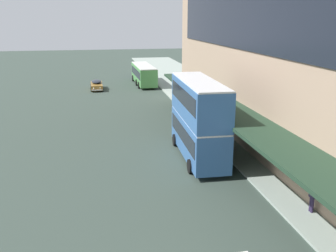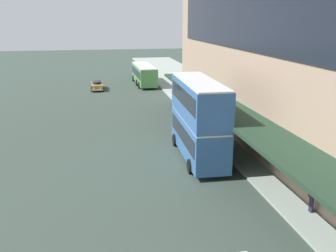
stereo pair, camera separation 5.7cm
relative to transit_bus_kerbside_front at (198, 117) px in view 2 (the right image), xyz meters
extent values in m
cube|color=#3563A0|center=(0.00, 0.00, -1.54)|extent=(2.72, 9.14, 2.74)
cube|color=black|center=(0.00, 0.00, -1.21)|extent=(2.74, 8.41, 1.20)
cube|color=silver|center=(0.00, 0.00, -0.12)|extent=(2.62, 9.14, 0.12)
cube|color=#3563A0|center=(0.00, 0.00, 1.30)|extent=(2.72, 9.14, 2.74)
cube|color=black|center=(0.00, 0.00, 1.63)|extent=(2.74, 8.41, 1.20)
cube|color=silver|center=(0.00, 0.00, 2.72)|extent=(2.62, 9.14, 0.12)
cube|color=black|center=(0.13, 4.57, 2.42)|extent=(1.24, 0.09, 0.36)
cylinder|color=black|center=(-1.15, 3.12, -2.76)|extent=(0.28, 1.01, 1.00)
cylinder|color=black|center=(1.32, 3.05, -2.76)|extent=(0.28, 1.01, 1.00)
cylinder|color=black|center=(-1.31, -2.78, -2.76)|extent=(0.28, 1.01, 1.00)
cylinder|color=black|center=(1.16, -2.85, -2.76)|extent=(0.28, 1.01, 1.00)
cube|color=#50994F|center=(0.19, 33.51, -1.58)|extent=(2.87, 10.76, 2.65)
cube|color=black|center=(0.19, 33.51, -1.26)|extent=(2.88, 9.91, 1.17)
cube|color=silver|center=(0.19, 33.51, -0.20)|extent=(2.76, 10.76, 0.12)
cube|color=black|center=(0.05, 38.90, -0.50)|extent=(1.30, 0.09, 0.36)
cylinder|color=black|center=(-1.20, 37.11, -2.76)|extent=(0.28, 1.01, 1.00)
cylinder|color=black|center=(1.39, 37.18, -2.76)|extent=(0.28, 1.01, 1.00)
cylinder|color=black|center=(-1.02, 30.16, -2.76)|extent=(0.28, 1.01, 1.00)
cylinder|color=black|center=(1.57, 30.23, -2.76)|extent=(0.28, 1.01, 1.00)
cylinder|color=black|center=(-1.08, 32.67, -2.76)|extent=(0.28, 1.01, 1.00)
cylinder|color=black|center=(1.51, 32.74, -2.76)|extent=(0.28, 1.01, 1.00)
cube|color=navy|center=(0.19, 42.11, -2.65)|extent=(1.82, 4.72, 0.77)
ellipsoid|color=#1E232D|center=(0.19, 41.87, -2.00)|extent=(1.60, 2.60, 0.59)
cube|color=silver|center=(0.20, 44.52, -2.89)|extent=(1.71, 0.13, 0.14)
cube|color=silver|center=(0.18, 39.70, -2.89)|extent=(1.71, 0.13, 0.14)
sphere|color=silver|center=(-0.29, 44.49, -2.60)|extent=(0.18, 0.18, 0.18)
sphere|color=silver|center=(0.70, 44.48, -2.60)|extent=(0.18, 0.18, 0.18)
cylinder|color=black|center=(-0.70, 43.57, -2.94)|extent=(0.14, 0.64, 0.64)
cylinder|color=black|center=(1.10, 43.57, -2.94)|extent=(0.14, 0.64, 0.64)
cylinder|color=black|center=(-0.71, 40.65, -2.94)|extent=(0.14, 0.64, 0.64)
cylinder|color=black|center=(1.08, 40.64, -2.94)|extent=(0.14, 0.64, 0.64)
cube|color=olive|center=(-7.35, 30.36, -2.67)|extent=(1.70, 4.67, 0.73)
ellipsoid|color=#1E232D|center=(-7.35, 30.59, -2.07)|extent=(1.48, 2.57, 0.51)
cube|color=silver|center=(-7.34, 27.98, -2.89)|extent=(1.59, 0.13, 0.14)
cube|color=silver|center=(-7.37, 32.74, -2.89)|extent=(1.59, 0.13, 0.14)
sphere|color=silver|center=(-6.88, 28.02, -2.62)|extent=(0.18, 0.18, 0.18)
sphere|color=silver|center=(-7.79, 28.01, -2.62)|extent=(0.18, 0.18, 0.18)
cylinder|color=black|center=(-6.51, 28.92, -2.94)|extent=(0.14, 0.64, 0.64)
cylinder|color=black|center=(-8.18, 28.91, -2.94)|extent=(0.14, 0.64, 0.64)
cylinder|color=black|center=(-6.53, 31.81, -2.94)|extent=(0.14, 0.64, 0.64)
cylinder|color=black|center=(-8.19, 31.80, -2.94)|extent=(0.14, 0.64, 0.64)
cylinder|color=#2D2443|center=(3.84, -9.50, -2.68)|extent=(0.16, 0.16, 0.85)
cylinder|color=#2D2443|center=(3.84, -9.66, -2.68)|extent=(0.16, 0.16, 0.85)
cube|color=#2D2443|center=(3.84, -9.58, -1.91)|extent=(0.25, 0.41, 0.70)
cylinder|color=#2D2443|center=(3.83, -9.32, -1.87)|extent=(0.10, 0.10, 0.63)
cylinder|color=#2D2443|center=(3.84, -9.84, -1.87)|extent=(0.10, 0.10, 0.63)
sphere|color=tan|center=(3.84, -9.58, -1.45)|extent=(0.22, 0.22, 0.22)
cylinder|color=black|center=(3.84, -9.58, -1.37)|extent=(0.33, 0.33, 0.02)
cylinder|color=black|center=(3.84, -9.58, -1.31)|extent=(0.21, 0.21, 0.12)
camera|label=1|loc=(-7.44, -26.24, 7.22)|focal=40.00mm
camera|label=2|loc=(-7.39, -26.25, 7.22)|focal=40.00mm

